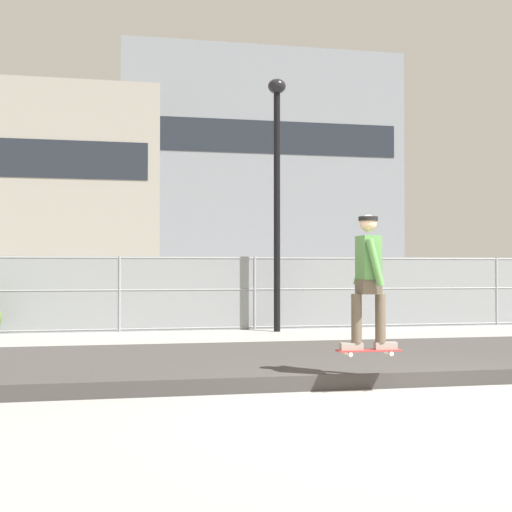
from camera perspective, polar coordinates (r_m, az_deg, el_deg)
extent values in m
plane|color=gray|center=(7.79, 14.26, -12.40)|extent=(120.00, 120.00, 0.00)
cube|color=#3D3A38|center=(10.74, 6.77, -8.75)|extent=(11.26, 3.99, 0.20)
cube|color=#B22D2D|center=(8.52, 9.49, -7.87)|extent=(0.81, 0.22, 0.02)
cylinder|color=silver|center=(8.69, 10.94, -7.96)|extent=(0.05, 0.03, 0.05)
cylinder|color=silver|center=(8.53, 11.36, -8.09)|extent=(0.05, 0.03, 0.05)
cylinder|color=silver|center=(8.53, 7.63, -8.10)|extent=(0.05, 0.03, 0.05)
cylinder|color=silver|center=(8.36, 7.99, -8.25)|extent=(0.05, 0.03, 0.05)
cube|color=#99999E|center=(8.61, 11.15, -7.89)|extent=(0.05, 0.14, 0.01)
cube|color=#99999E|center=(8.44, 7.81, -8.03)|extent=(0.05, 0.14, 0.01)
cube|color=gray|center=(8.59, 10.89, -7.45)|extent=(0.28, 0.11, 0.09)
cube|color=gray|center=(8.45, 8.07, -7.57)|extent=(0.28, 0.11, 0.09)
cylinder|color=brown|center=(8.53, 10.47, -5.17)|extent=(0.13, 0.13, 0.60)
cylinder|color=brown|center=(8.43, 8.49, -5.23)|extent=(0.13, 0.13, 0.60)
cube|color=brown|center=(8.46, 9.48, -2.57)|extent=(0.25, 0.35, 0.18)
cube|color=#4C7F3F|center=(8.46, 9.47, -0.13)|extent=(0.23, 0.39, 0.54)
cylinder|color=#4C7F3F|center=(8.69, 8.95, -0.56)|extent=(0.23, 0.10, 0.58)
cylinder|color=#4C7F3F|center=(8.23, 10.02, -0.52)|extent=(0.23, 0.10, 0.58)
sphere|color=tan|center=(8.48, 9.46, 2.74)|extent=(0.21, 0.21, 0.21)
cylinder|color=black|center=(8.48, 9.46, 3.13)|extent=(0.24, 0.24, 0.05)
cylinder|color=gray|center=(16.84, -11.46, -3.16)|extent=(0.06, 0.06, 1.85)
cylinder|color=gray|center=(17.15, -0.11, -3.14)|extent=(0.06, 0.06, 1.85)
cylinder|color=gray|center=(18.10, 10.43, -3.02)|extent=(0.06, 0.06, 1.85)
cylinder|color=gray|center=(19.58, 19.66, -2.83)|extent=(0.06, 0.06, 1.85)
cylinder|color=gray|center=(17.14, -0.11, -0.18)|extent=(20.22, 0.04, 0.04)
cylinder|color=gray|center=(17.15, -0.11, -2.83)|extent=(20.22, 0.04, 0.04)
cylinder|color=gray|center=(17.20, -0.11, -6.02)|extent=(20.22, 0.04, 0.04)
cube|color=gray|center=(17.15, -0.11, -3.14)|extent=(20.22, 0.01, 1.85)
cylinder|color=black|center=(16.64, 1.78, 3.73)|extent=(0.16, 0.16, 5.87)
ellipsoid|color=black|center=(17.19, 1.78, 14.14)|extent=(0.44, 0.44, 0.36)
cube|color=black|center=(19.10, -12.65, -3.68)|extent=(4.45, 1.94, 0.70)
cube|color=#23282D|center=(19.08, -13.24, -1.66)|extent=(2.25, 1.67, 0.64)
cylinder|color=black|center=(20.02, -8.75, -4.57)|extent=(0.65, 0.26, 0.64)
cylinder|color=black|center=(18.32, -8.36, -4.90)|extent=(0.65, 0.26, 0.64)
cylinder|color=black|center=(20.01, -16.59, -4.54)|extent=(0.65, 0.26, 0.64)
cylinder|color=black|center=(18.31, -16.94, -4.86)|extent=(0.65, 0.26, 0.64)
cube|color=silver|center=(20.18, 4.36, -3.56)|extent=(4.51, 2.08, 0.70)
cube|color=#23282D|center=(20.12, 3.80, -1.66)|extent=(2.30, 1.74, 0.64)
cylinder|color=black|center=(21.34, 7.49, -4.36)|extent=(0.65, 0.28, 0.64)
cylinder|color=black|center=(19.70, 8.77, -4.63)|extent=(0.65, 0.28, 0.64)
cylinder|color=black|center=(20.81, 0.19, -4.46)|extent=(0.65, 0.28, 0.64)
cylinder|color=black|center=(19.12, 0.86, -4.75)|extent=(0.65, 0.28, 0.64)
cube|color=#B7BABF|center=(22.33, 18.77, -3.27)|extent=(4.50, 2.05, 0.70)
cube|color=#23282D|center=(22.20, 18.32, -1.56)|extent=(2.29, 1.72, 0.64)
cylinder|color=black|center=(23.81, 20.40, -3.97)|extent=(0.65, 0.28, 0.64)
cylinder|color=black|center=(22.37, 14.64, -4.19)|extent=(0.65, 0.28, 0.64)
cylinder|color=black|center=(20.89, 16.92, -4.39)|extent=(0.65, 0.28, 0.64)
cube|color=gray|center=(53.72, -19.30, 4.81)|extent=(20.00, 14.87, 14.07)
cube|color=#1E232B|center=(46.62, -20.61, 7.81)|extent=(18.40, 0.04, 2.50)
cube|color=slate|center=(57.93, -0.32, 6.61)|extent=(22.04, 13.00, 18.68)
cube|color=#1E232B|center=(51.99, 1.04, 10.01)|extent=(20.28, 0.04, 2.50)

